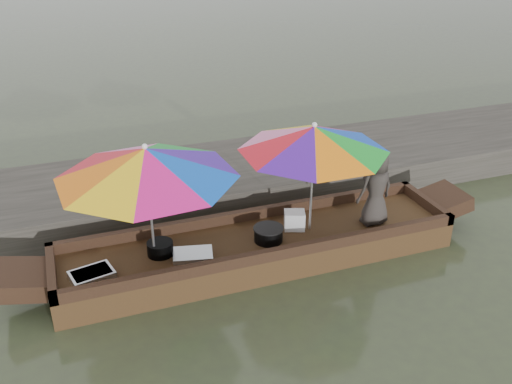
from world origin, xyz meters
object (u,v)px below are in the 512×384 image
object	(u,v)px
umbrella_bow	(150,204)
umbrella_stern	(312,178)
cooking_pot	(160,248)
charcoal_grill	(268,235)
tray_scallop	(193,255)
supply_bag	(294,220)
vendor	(376,189)
boat_hull	(259,249)
tray_crayfish	(92,275)

from	to	relation	value
umbrella_bow	umbrella_stern	distance (m)	2.16
cooking_pot	charcoal_grill	world-z (taller)	charcoal_grill
tray_scallop	charcoal_grill	world-z (taller)	charcoal_grill
tray_scallop	supply_bag	distance (m)	1.52
charcoal_grill	vendor	bearing A→B (deg)	-2.32
boat_hull	cooking_pot	distance (m)	1.35
tray_scallop	charcoal_grill	size ratio (longest dim) A/B	1.30
cooking_pot	umbrella_bow	bearing A→B (deg)	-143.52
cooking_pot	boat_hull	bearing A→B (deg)	-2.75
tray_scallop	umbrella_bow	bearing A→B (deg)	163.61
boat_hull	charcoal_grill	world-z (taller)	charcoal_grill
tray_scallop	umbrella_stern	xyz separation A→B (m)	(1.70, 0.14, 0.74)
umbrella_bow	cooking_pot	bearing A→B (deg)	36.48
tray_scallop	vendor	size ratio (longest dim) A/B	0.46
vendor	umbrella_stern	world-z (taller)	umbrella_stern
supply_bag	vendor	world-z (taller)	vendor
boat_hull	tray_crayfish	distance (m)	2.22
tray_crayfish	supply_bag	xyz separation A→B (m)	(2.76, 0.26, 0.09)
charcoal_grill	supply_bag	xyz separation A→B (m)	(0.45, 0.18, 0.04)
tray_scallop	umbrella_stern	bearing A→B (deg)	4.56
tray_crayfish	charcoal_grill	distance (m)	2.31
charcoal_grill	vendor	xyz separation A→B (m)	(1.55, -0.06, 0.45)
cooking_pot	tray_scallop	distance (m)	0.43
tray_crayfish	umbrella_stern	bearing A→B (deg)	3.55
boat_hull	umbrella_bow	bearing A→B (deg)	180.00
cooking_pot	tray_scallop	size ratio (longest dim) A/B	0.67
tray_scallop	umbrella_bow	world-z (taller)	umbrella_bow
boat_hull	umbrella_stern	xyz separation A→B (m)	(0.76, 0.00, 0.95)
charcoal_grill	umbrella_stern	bearing A→B (deg)	8.39
supply_bag	charcoal_grill	bearing A→B (deg)	-158.66
vendor	umbrella_bow	bearing A→B (deg)	-7.92
boat_hull	vendor	distance (m)	1.81
boat_hull	supply_bag	distance (m)	0.64
umbrella_bow	vendor	bearing A→B (deg)	-2.97
tray_crayfish	umbrella_stern	world-z (taller)	umbrella_stern
cooking_pot	tray_scallop	xyz separation A→B (m)	(0.38, -0.20, -0.06)
supply_bag	umbrella_bow	bearing A→B (deg)	-177.63
tray_scallop	charcoal_grill	xyz separation A→B (m)	(1.05, 0.04, 0.06)
cooking_pot	tray_crayfish	world-z (taller)	cooking_pot
tray_crayfish	supply_bag	size ratio (longest dim) A/B	1.78
boat_hull	cooking_pot	bearing A→B (deg)	177.25
tray_crayfish	umbrella_bow	world-z (taller)	umbrella_bow
umbrella_bow	charcoal_grill	bearing A→B (deg)	-3.64
boat_hull	tray_scallop	size ratio (longest dim) A/B	10.81
cooking_pot	charcoal_grill	xyz separation A→B (m)	(1.42, -0.16, 0.00)
boat_hull	charcoal_grill	xyz separation A→B (m)	(0.10, -0.10, 0.27)
boat_hull	umbrella_bow	size ratio (longest dim) A/B	2.44
umbrella_stern	tray_scallop	bearing A→B (deg)	-175.44
boat_hull	vendor	xyz separation A→B (m)	(1.66, -0.16, 0.72)
tray_crayfish	charcoal_grill	bearing A→B (deg)	2.16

